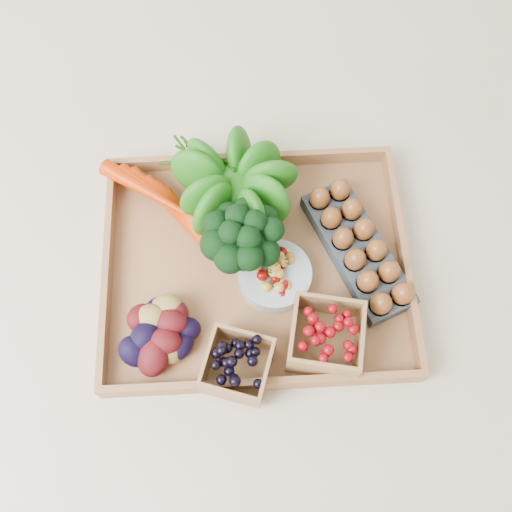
{
  "coord_description": "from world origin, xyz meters",
  "views": [
    {
      "loc": [
        -0.02,
        -0.4,
        0.99
      ],
      "look_at": [
        0.0,
        0.0,
        0.06
      ],
      "focal_mm": 40.0,
      "sensor_mm": 36.0,
      "label": 1
    }
  ],
  "objects_px": {
    "tray": "(256,267)",
    "cherry_bowl": "(275,276)",
    "broccoli": "(244,247)",
    "egg_carton": "(357,250)"
  },
  "relations": [
    {
      "from": "broccoli",
      "to": "egg_carton",
      "type": "xyz_separation_m",
      "value": [
        0.21,
        -0.0,
        -0.04
      ]
    },
    {
      "from": "broccoli",
      "to": "egg_carton",
      "type": "bearing_deg",
      "value": -0.0
    },
    {
      "from": "broccoli",
      "to": "egg_carton",
      "type": "distance_m",
      "value": 0.21
    },
    {
      "from": "tray",
      "to": "cherry_bowl",
      "type": "distance_m",
      "value": 0.05
    },
    {
      "from": "tray",
      "to": "cherry_bowl",
      "type": "bearing_deg",
      "value": -41.9
    },
    {
      "from": "broccoli",
      "to": "egg_carton",
      "type": "height_order",
      "value": "broccoli"
    },
    {
      "from": "tray",
      "to": "broccoli",
      "type": "bearing_deg",
      "value": 145.08
    },
    {
      "from": "tray",
      "to": "cherry_bowl",
      "type": "relative_size",
      "value": 4.15
    },
    {
      "from": "tray",
      "to": "egg_carton",
      "type": "height_order",
      "value": "egg_carton"
    },
    {
      "from": "tray",
      "to": "broccoli",
      "type": "xyz_separation_m",
      "value": [
        -0.02,
        0.01,
        0.06
      ]
    }
  ]
}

